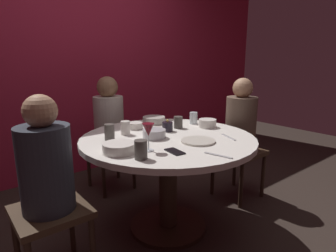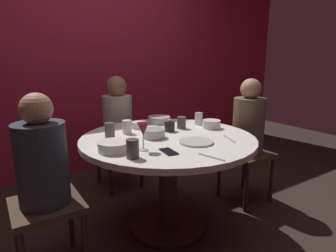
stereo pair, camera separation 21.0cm
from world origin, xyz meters
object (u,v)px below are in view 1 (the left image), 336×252
object	(u,v)px
bowl_rice_portion	(135,126)
cup_by_left_diner	(141,150)
dining_table	(168,157)
wine_glass	(148,131)
bowl_small_white	(207,123)
seated_diner_back	(109,121)
seated_diner_right	(241,126)
bowl_salad_center	(119,148)
cell_phone	(175,151)
seated_diner_left	(46,171)
dinner_plate	(198,141)
cup_by_right_diner	(178,122)
cup_center_front	(125,128)
bowl_serving_large	(154,134)
bowl_sauce_side	(154,120)
cup_far_edge	(194,118)
candle_holder	(167,127)
cup_near_candle	(109,132)

from	to	relation	value
bowl_rice_portion	cup_by_left_diner	bearing A→B (deg)	-119.80
dining_table	wine_glass	world-z (taller)	wine_glass
bowl_small_white	seated_diner_back	bearing A→B (deg)	115.92
seated_diner_right	bowl_salad_center	size ratio (longest dim) A/B	5.62
seated_diner_back	cell_phone	xyz separation A→B (m)	(-0.20, -1.25, 0.04)
seated_diner_left	dinner_plate	world-z (taller)	seated_diner_left
cup_by_right_diner	cup_center_front	world-z (taller)	cup_center_front
bowl_rice_portion	cup_by_left_diner	xyz separation A→B (m)	(-0.37, -0.64, 0.03)
seated_diner_left	bowl_serving_large	xyz separation A→B (m)	(0.77, 0.03, 0.08)
wine_glass	bowl_small_white	size ratio (longest dim) A/B	1.20
bowl_sauce_side	seated_diner_back	bearing A→B (deg)	109.90
cup_far_edge	cup_center_front	bearing A→B (deg)	175.56
candle_holder	bowl_small_white	bearing A→B (deg)	-16.36
bowl_rice_portion	seated_diner_back	bearing A→B (deg)	84.13
seated_diner_back	dinner_plate	world-z (taller)	seated_diner_back
seated_diner_back	bowl_sauce_side	world-z (taller)	seated_diner_back
dining_table	bowl_serving_large	bearing A→B (deg)	164.21
cup_far_edge	bowl_salad_center	bearing A→B (deg)	-162.02
bowl_salad_center	cup_by_right_diner	bearing A→B (deg)	20.15
bowl_serving_large	cup_by_right_diner	xyz separation A→B (m)	(0.34, 0.12, 0.02)
candle_holder	cup_far_edge	xyz separation A→B (m)	(0.35, 0.07, 0.01)
cup_by_right_diner	cup_far_edge	world-z (taller)	cup_far_edge
cup_by_left_diner	cup_far_edge	size ratio (longest dim) A/B	1.09
candle_holder	bowl_rice_portion	xyz separation A→B (m)	(-0.16, 0.23, -0.01)
dining_table	cup_near_candle	world-z (taller)	cup_near_candle
dining_table	bowl_salad_center	distance (m)	0.52
cell_phone	cup_far_edge	size ratio (longest dim) A/B	1.36
cup_center_front	dinner_plate	bearing A→B (deg)	-59.30
cup_near_candle	dinner_plate	bearing A→B (deg)	-43.68
seated_diner_back	cup_far_edge	xyz separation A→B (m)	(0.45, -0.74, 0.09)
candle_holder	cup_by_right_diner	distance (m)	0.14
seated_diner_back	bowl_rice_portion	bearing A→B (deg)	-5.87
dining_table	bowl_small_white	size ratio (longest dim) A/B	8.79
seated_diner_back	cup_by_right_diner	size ratio (longest dim) A/B	11.79
cell_phone	bowl_rice_portion	size ratio (longest dim) A/B	1.13
seated_diner_back	cup_far_edge	world-z (taller)	seated_diner_back
seated_diner_right	wine_glass	bearing A→B (deg)	9.04
dinner_plate	seated_diner_left	bearing A→B (deg)	165.67
cell_phone	dining_table	bearing A→B (deg)	-116.44
bowl_sauce_side	cup_by_left_diner	distance (m)	0.94
candle_holder	cell_phone	world-z (taller)	candle_holder
bowl_sauce_side	cup_far_edge	world-z (taller)	cup_far_edge
seated_diner_right	bowl_sauce_side	xyz separation A→B (m)	(-0.69, 0.43, 0.07)
bowl_sauce_side	cup_far_edge	xyz separation A→B (m)	(0.26, -0.24, 0.02)
seated_diner_right	wine_glass	size ratio (longest dim) A/B	6.52
dining_table	cup_far_edge	distance (m)	0.53
cup_near_candle	cup_by_left_diner	bearing A→B (deg)	-95.85
bowl_rice_portion	wine_glass	bearing A→B (deg)	-114.33
wine_glass	cell_phone	bearing A→B (deg)	-48.14
dinner_plate	bowl_salad_center	size ratio (longest dim) A/B	1.17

